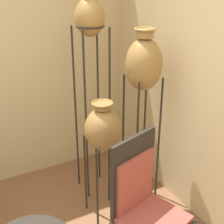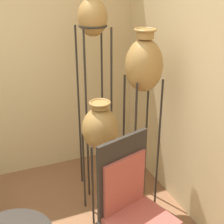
{
  "view_description": "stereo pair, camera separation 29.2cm",
  "coord_description": "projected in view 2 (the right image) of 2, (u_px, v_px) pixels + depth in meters",
  "views": [
    {
      "loc": [
        -0.17,
        -1.53,
        2.17
      ],
      "look_at": [
        1.11,
        0.82,
        1.0
      ],
      "focal_mm": 50.0,
      "sensor_mm": 36.0,
      "label": 1
    },
    {
      "loc": [
        0.1,
        -1.66,
        2.17
      ],
      "look_at": [
        1.11,
        0.82,
        1.0
      ],
      "focal_mm": 50.0,
      "sensor_mm": 36.0,
      "label": 2
    }
  ],
  "objects": [
    {
      "name": "vase_stand_tall",
      "position": [
        93.0,
        26.0,
        2.83
      ],
      "size": [
        0.28,
        0.28,
        2.09
      ],
      "color": "#28231E",
      "rests_on": "ground_plane"
    },
    {
      "name": "vase_stand_short",
      "position": [
        100.0,
        129.0,
        2.78
      ],
      "size": [
        0.33,
        0.33,
        1.18
      ],
      "color": "#28231E",
      "rests_on": "ground_plane"
    },
    {
      "name": "vase_stand_medium",
      "position": [
        144.0,
        68.0,
        2.73
      ],
      "size": [
        0.33,
        0.33,
        1.77
      ],
      "color": "#28231E",
      "rests_on": "ground_plane"
    },
    {
      "name": "chair",
      "position": [
        133.0,
        203.0,
        2.33
      ],
      "size": [
        0.6,
        0.58,
        1.12
      ],
      "rotation": [
        0.0,
        0.0,
        0.3
      ],
      "color": "#28231E",
      "rests_on": "ground_plane"
    }
  ]
}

